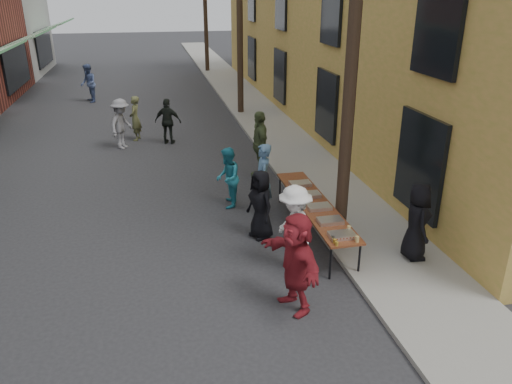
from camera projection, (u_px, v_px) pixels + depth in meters
name	position (u px, v px, depth m)	size (l,w,h in m)	color
ground	(142.00, 356.00, 7.54)	(120.00, 120.00, 0.00)	#28282B
sidewalk	(256.00, 112.00, 22.05)	(2.20, 60.00, 0.10)	gray
utility_pole_near	(354.00, 25.00, 9.37)	(0.26, 0.26, 9.00)	#2D2116
utility_pole_mid	(240.00, 5.00, 20.22)	(0.26, 0.26, 9.00)	#2D2116
serving_table	(314.00, 205.00, 11.02)	(0.70, 4.00, 0.75)	maroon
catering_tray_sausage	(342.00, 235.00, 9.50)	(0.50, 0.33, 0.08)	maroon
catering_tray_foil_b	(330.00, 221.00, 10.08)	(0.50, 0.33, 0.08)	#B2B2B7
catering_tray_buns	(319.00, 207.00, 10.72)	(0.50, 0.33, 0.08)	tan
catering_tray_foil_d	(309.00, 195.00, 11.35)	(0.50, 0.33, 0.08)	#B2B2B7
catering_tray_buns_end	(300.00, 184.00, 11.98)	(0.50, 0.33, 0.08)	tan
condiment_jar_a	(337.00, 244.00, 9.18)	(0.07, 0.07, 0.08)	#A57F26
condiment_jar_b	(335.00, 241.00, 9.27)	(0.07, 0.07, 0.08)	#A57F26
condiment_jar_c	(333.00, 239.00, 9.36)	(0.07, 0.07, 0.08)	#A57F26
cup_stack	(357.00, 239.00, 9.30)	(0.08, 0.08, 0.12)	tan
guest_front_a	(261.00, 204.00, 10.87)	(0.76, 0.50, 1.56)	black
guest_front_b	(263.00, 180.00, 11.88)	(0.66, 0.43, 1.80)	#4E7498
guest_front_c	(228.00, 178.00, 12.41)	(0.75, 0.58, 1.54)	teal
guest_front_d	(295.00, 229.00, 9.51)	(1.14, 0.66, 1.77)	white
guest_front_e	(260.00, 145.00, 14.27)	(1.15, 0.48, 1.97)	#516239
guest_queue_back	(296.00, 262.00, 8.35)	(1.66, 0.53, 1.79)	maroon
server	(417.00, 221.00, 9.81)	(0.77, 0.50, 1.59)	black
passerby_left	(121.00, 124.00, 16.95)	(1.11, 0.64, 1.71)	gray
passerby_mid	(168.00, 121.00, 17.48)	(0.94, 0.39, 1.61)	black
passerby_right	(135.00, 118.00, 17.89)	(0.58, 0.38, 1.60)	brown
passerby_far	(88.00, 83.00, 23.84)	(0.88, 0.68, 1.80)	#475889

